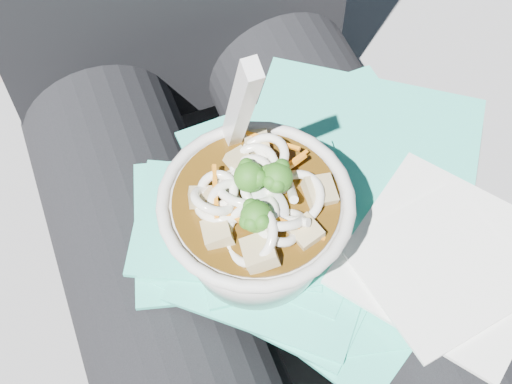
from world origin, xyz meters
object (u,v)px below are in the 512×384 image
object	(u,v)px
plastic_bag	(305,220)
udon_bowl	(256,218)
person_body	(236,182)
lap	(273,281)
stone_ledge	(227,280)

from	to	relation	value
plastic_bag	udon_bowl	world-z (taller)	udon_bowl
udon_bowl	plastic_bag	bearing A→B (deg)	19.18
person_body	plastic_bag	size ratio (longest dim) A/B	2.82
lap	udon_bowl	distance (m)	0.15
stone_ledge	plastic_bag	world-z (taller)	plastic_bag
plastic_bag	stone_ledge	bearing A→B (deg)	100.53
plastic_bag	udon_bowl	bearing A→B (deg)	-160.82
lap	udon_bowl	world-z (taller)	udon_bowl
lap	plastic_bag	xyz separation A→B (m)	(0.03, 0.00, 0.08)
stone_ledge	lap	xyz separation A→B (m)	(0.00, -0.15, 0.30)
udon_bowl	stone_ledge	bearing A→B (deg)	82.64
plastic_bag	udon_bowl	xyz separation A→B (m)	(-0.05, -0.02, 0.06)
stone_ledge	person_body	size ratio (longest dim) A/B	1.02
stone_ledge	lap	size ratio (longest dim) A/B	2.08
stone_ledge	person_body	world-z (taller)	person_body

